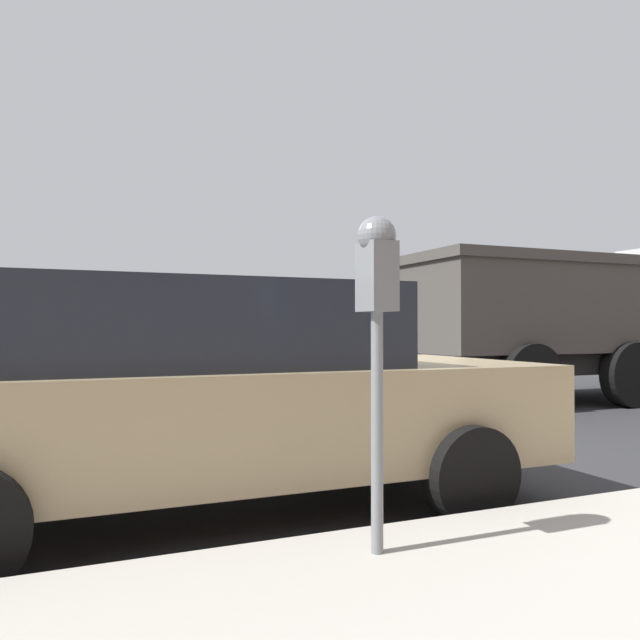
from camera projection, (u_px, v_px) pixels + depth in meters
The scene contains 4 objects.
ground_plane at pixel (329, 465), 5.75m from camera, with size 220.00×220.00×0.00m, color #333335.
parking_meter at pixel (377, 295), 3.05m from camera, with size 0.21×0.19×1.65m.
car_tan at pixel (208, 392), 4.35m from camera, with size 2.17×4.67×1.57m.
dump_truck at pixel (609, 314), 11.43m from camera, with size 2.82×8.16×2.88m.
Camera 1 is at (-5.28, 2.34, 1.27)m, focal length 35.00 mm.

